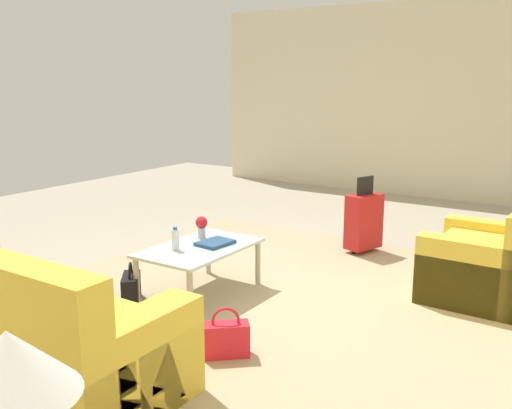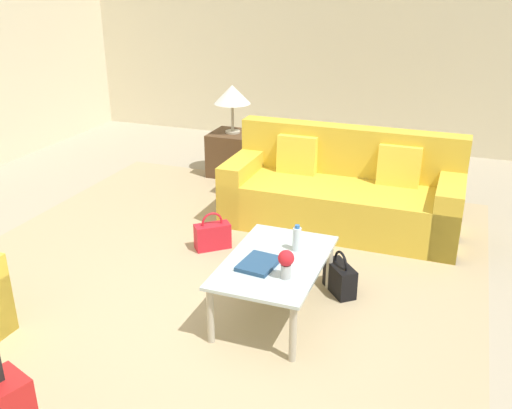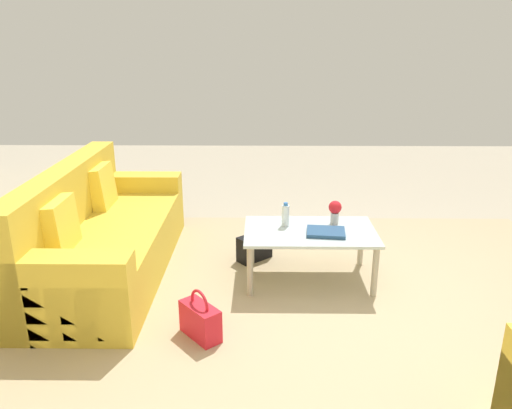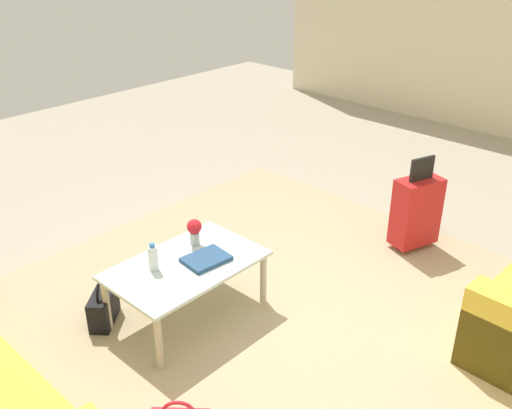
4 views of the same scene
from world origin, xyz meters
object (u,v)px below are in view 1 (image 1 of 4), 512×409
(couch, at_px, (9,332))
(coffee_table, at_px, (200,252))
(handbag_red, at_px, (226,339))
(handbag_black, at_px, (131,288))
(table_lamp, at_px, (9,367))
(water_bottle, at_px, (175,239))
(flower_vase, at_px, (202,225))
(coffee_table_book, at_px, (215,243))
(suitcase_red, at_px, (364,221))
(armchair, at_px, (491,266))

(couch, bearing_deg, coffee_table, 176.82)
(handbag_red, relative_size, handbag_black, 1.00)
(coffee_table, bearing_deg, handbag_red, 47.02)
(table_lamp, distance_m, handbag_black, 3.12)
(water_bottle, xyz_separation_m, handbag_black, (0.27, -0.28, -0.41))
(flower_vase, bearing_deg, handbag_red, 44.71)
(coffee_table, bearing_deg, couch, -3.18)
(coffee_table_book, xyz_separation_m, table_lamp, (2.92, 1.42, 0.53))
(water_bottle, xyz_separation_m, handbag_red, (0.62, 0.98, -0.41))
(handbag_red, height_order, handbag_black, same)
(flower_vase, distance_m, suitcase_red, 1.98)
(coffee_table, height_order, handbag_red, coffee_table)
(flower_vase, xyz_separation_m, table_lamp, (3.02, 1.65, 0.42))
(water_bottle, height_order, flower_vase, flower_vase)
(coffee_table_book, bearing_deg, coffee_table, -27.60)
(coffee_table, bearing_deg, water_bottle, -26.57)
(water_bottle, distance_m, flower_vase, 0.42)
(flower_vase, bearing_deg, handbag_black, -18.80)
(suitcase_red, height_order, handbag_black, suitcase_red)
(water_bottle, xyz_separation_m, suitcase_red, (-2.20, 0.80, -0.18))
(water_bottle, bearing_deg, flower_vase, -173.21)
(handbag_red, bearing_deg, flower_vase, -135.29)
(coffee_table, xyz_separation_m, flower_vase, (-0.22, -0.15, 0.18))
(coffee_table, distance_m, water_bottle, 0.27)
(suitcase_red, distance_m, handbag_red, 2.83)
(suitcase_red, xyz_separation_m, handbag_black, (2.47, -1.08, -0.23))
(flower_vase, relative_size, handbag_red, 0.57)
(flower_vase, distance_m, table_lamp, 3.47)
(armchair, xyz_separation_m, water_bottle, (1.50, -2.27, 0.24))
(coffee_table_book, relative_size, table_lamp, 0.53)
(couch, distance_m, handbag_red, 1.40)
(handbag_red, bearing_deg, couch, -44.79)
(handbag_red, bearing_deg, handbag_black, -105.56)
(coffee_table_book, bearing_deg, armchair, 125.51)
(flower_vase, distance_m, handbag_red, 1.52)
(armchair, height_order, flower_vase, armchair)
(coffee_table, height_order, handbag_black, coffee_table)
(suitcase_red, bearing_deg, table_lamp, 9.46)
(handbag_black, bearing_deg, armchair, 124.64)
(couch, distance_m, armchair, 3.84)
(water_bottle, xyz_separation_m, coffee_table_book, (-0.32, 0.18, -0.08))
(armchair, distance_m, table_lamp, 4.21)
(couch, xyz_separation_m, suitcase_red, (-3.80, 0.80, 0.04))
(armchair, height_order, coffee_table_book, armchair)
(coffee_table_book, bearing_deg, water_bottle, -23.27)
(couch, distance_m, coffee_table_book, 1.93)
(suitcase_red, bearing_deg, coffee_table, -19.29)
(couch, height_order, table_lamp, table_lamp)
(armchair, distance_m, suitcase_red, 1.63)
(couch, xyz_separation_m, handbag_black, (-1.33, -0.28, -0.18))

